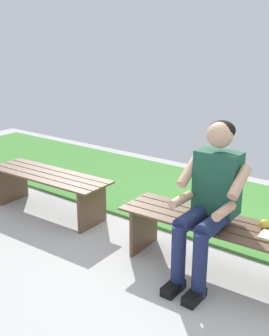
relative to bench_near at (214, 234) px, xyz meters
The scene contains 6 objects.
ground_plane 1.45m from the bench_near, 45.44° to the left, with size 10.00×7.00×0.04m, color #B2B2AD.
grass_strip 1.66m from the bench_near, 52.86° to the right, with size 9.00×1.85×0.03m, color #478C38.
bench_near is the anchor object (origin of this frame).
bench_far 1.97m from the bench_near, ahead, with size 1.48×0.51×0.45m.
person_seated 0.36m from the bench_near, 84.00° to the left, with size 0.50×0.69×1.26m.
apple 0.40m from the bench_near, 163.12° to the right, with size 0.07×0.07×0.07m, color gold.
Camera 1 is at (-1.27, 2.73, 1.84)m, focal length 43.54 mm.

